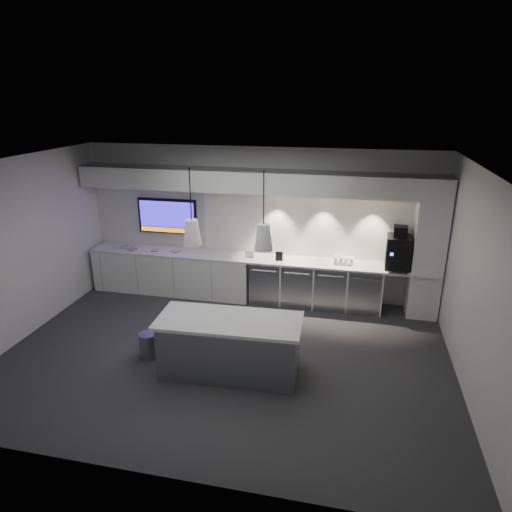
% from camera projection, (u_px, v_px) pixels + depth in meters
% --- Properties ---
extents(floor, '(7.00, 7.00, 0.00)m').
position_uv_depth(floor, '(225.00, 355.00, 7.26)').
color(floor, '#2F2F32').
rests_on(floor, ground).
extents(ceiling, '(7.00, 7.00, 0.00)m').
position_uv_depth(ceiling, '(220.00, 166.00, 6.26)').
color(ceiling, black).
rests_on(ceiling, wall_back).
extents(wall_back, '(7.00, 0.00, 7.00)m').
position_uv_depth(wall_back, '(258.00, 223.00, 9.06)').
color(wall_back, silver).
rests_on(wall_back, floor).
extents(wall_front, '(7.00, 0.00, 7.00)m').
position_uv_depth(wall_front, '(151.00, 357.00, 4.46)').
color(wall_front, silver).
rests_on(wall_front, floor).
extents(wall_left, '(0.00, 7.00, 7.00)m').
position_uv_depth(wall_left, '(18.00, 251.00, 7.47)').
color(wall_left, silver).
rests_on(wall_left, floor).
extents(wall_right, '(0.00, 7.00, 7.00)m').
position_uv_depth(wall_right, '(476.00, 288.00, 6.05)').
color(wall_right, silver).
rests_on(wall_right, floor).
extents(back_counter, '(6.80, 0.65, 0.04)m').
position_uv_depth(back_counter, '(255.00, 258.00, 8.97)').
color(back_counter, silver).
rests_on(back_counter, left_base_cabinets).
extents(left_base_cabinets, '(3.30, 0.63, 0.86)m').
position_uv_depth(left_base_cabinets, '(173.00, 272.00, 9.47)').
color(left_base_cabinets, white).
rests_on(left_base_cabinets, floor).
extents(fridge_unit_a, '(0.60, 0.61, 0.85)m').
position_uv_depth(fridge_unit_a, '(267.00, 281.00, 9.07)').
color(fridge_unit_a, '#93969B').
rests_on(fridge_unit_a, floor).
extents(fridge_unit_b, '(0.60, 0.61, 0.85)m').
position_uv_depth(fridge_unit_b, '(298.00, 283.00, 8.94)').
color(fridge_unit_b, '#93969B').
rests_on(fridge_unit_b, floor).
extents(fridge_unit_c, '(0.60, 0.61, 0.85)m').
position_uv_depth(fridge_unit_c, '(331.00, 286.00, 8.82)').
color(fridge_unit_c, '#93969B').
rests_on(fridge_unit_c, floor).
extents(fridge_unit_d, '(0.60, 0.61, 0.85)m').
position_uv_depth(fridge_unit_d, '(364.00, 289.00, 8.69)').
color(fridge_unit_d, '#93969B').
rests_on(fridge_unit_d, floor).
extents(backsplash, '(4.60, 0.03, 1.30)m').
position_uv_depth(backsplash, '(319.00, 225.00, 8.78)').
color(backsplash, white).
rests_on(backsplash, wall_back).
extents(soffit, '(6.90, 0.60, 0.40)m').
position_uv_depth(soffit, '(255.00, 181.00, 8.48)').
color(soffit, white).
rests_on(soffit, wall_back).
extents(column, '(0.55, 0.55, 2.60)m').
position_uv_depth(column, '(428.00, 249.00, 8.20)').
color(column, white).
rests_on(column, floor).
extents(wall_tv, '(1.25, 0.07, 0.72)m').
position_uv_depth(wall_tv, '(167.00, 216.00, 9.37)').
color(wall_tv, black).
rests_on(wall_tv, wall_back).
extents(island, '(2.12, 0.98, 0.88)m').
position_uv_depth(island, '(230.00, 346.00, 6.67)').
color(island, '#93969B').
rests_on(island, floor).
extents(bin, '(0.33, 0.33, 0.41)m').
position_uv_depth(bin, '(148.00, 345.00, 7.16)').
color(bin, '#93969B').
rests_on(bin, floor).
extents(coffee_machine, '(0.45, 0.62, 0.79)m').
position_uv_depth(coffee_machine, '(398.00, 251.00, 8.33)').
color(coffee_machine, black).
rests_on(coffee_machine, back_counter).
extents(sign_black, '(0.14, 0.03, 0.18)m').
position_uv_depth(sign_black, '(279.00, 256.00, 8.75)').
color(sign_black, black).
rests_on(sign_black, back_counter).
extents(sign_white, '(0.18, 0.03, 0.14)m').
position_uv_depth(sign_white, '(250.00, 254.00, 8.91)').
color(sign_white, silver).
rests_on(sign_white, back_counter).
extents(cup_cluster, '(0.37, 0.17, 0.15)m').
position_uv_depth(cup_cluster, '(344.00, 261.00, 8.57)').
color(cup_cluster, white).
rests_on(cup_cluster, back_counter).
extents(tray_a, '(0.20, 0.20, 0.02)m').
position_uv_depth(tray_a, '(124.00, 247.00, 9.52)').
color(tray_a, gray).
rests_on(tray_a, back_counter).
extents(tray_b, '(0.19, 0.19, 0.02)m').
position_uv_depth(tray_b, '(132.00, 249.00, 9.39)').
color(tray_b, gray).
rests_on(tray_b, back_counter).
extents(tray_c, '(0.17, 0.17, 0.02)m').
position_uv_depth(tray_c, '(156.00, 250.00, 9.33)').
color(tray_c, gray).
rests_on(tray_c, back_counter).
extents(tray_d, '(0.20, 0.20, 0.02)m').
position_uv_depth(tray_d, '(176.00, 251.00, 9.26)').
color(tray_d, gray).
rests_on(tray_d, back_counter).
extents(pendant_left, '(0.25, 0.25, 1.06)m').
position_uv_depth(pendant_left, '(192.00, 232.00, 6.20)').
color(pendant_left, white).
rests_on(pendant_left, ceiling).
extents(pendant_right, '(0.25, 0.25, 1.06)m').
position_uv_depth(pendant_right, '(264.00, 237.00, 6.00)').
color(pendant_right, white).
rests_on(pendant_right, ceiling).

